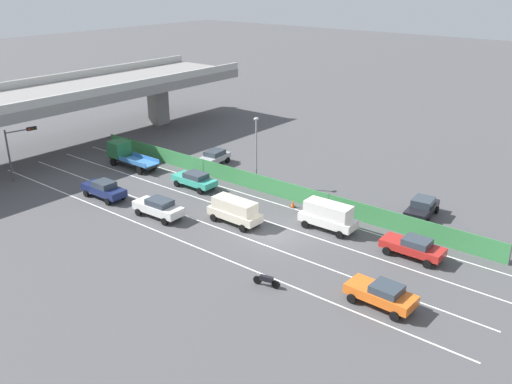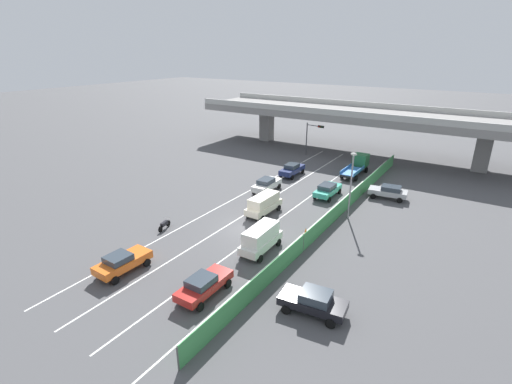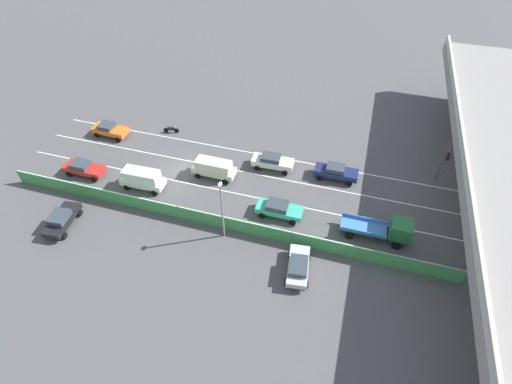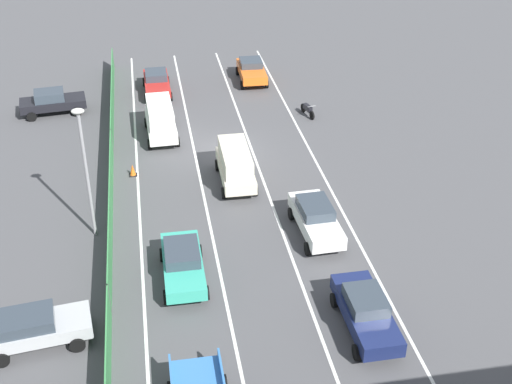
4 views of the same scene
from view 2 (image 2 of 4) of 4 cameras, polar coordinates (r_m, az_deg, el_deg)
The scene contains 21 objects.
ground_plane at distance 36.24m, azimuth -1.78°, elevation -5.57°, with size 300.00×300.00×0.00m, color #4C4C4F.
lane_line_left_edge at distance 43.97m, azimuth -2.60°, elevation -0.63°, with size 0.14×49.22×0.01m, color silver.
lane_line_mid_left at distance 42.15m, azimuth 1.33°, elevation -1.60°, with size 0.14×49.22×0.01m, color silver.
lane_line_mid_right at distance 40.57m, azimuth 5.59°, elevation -2.64°, with size 0.14×49.22×0.01m, color silver.
lane_line_right_edge at distance 39.24m, azimuth 10.18°, elevation -3.74°, with size 0.14×49.22×0.01m, color silver.
elevated_overpass at distance 63.43m, azimuth 15.76°, elevation 11.06°, with size 55.40×11.72×7.68m.
green_fence at distance 38.46m, azimuth 12.19°, elevation -3.08°, with size 0.10×45.32×1.64m.
car_sedan_navy at distance 51.07m, azimuth 5.54°, elevation 3.50°, with size 1.95×4.70×1.67m.
car_van_cream at distance 38.77m, azimuth 1.20°, elevation -1.77°, with size 2.01×4.79×2.11m.
car_taxi_orange at distance 31.03m, azimuth -19.79°, elevation -10.00°, with size 2.16×4.42×1.58m.
car_taxi_teal at distance 44.30m, azimuth 10.89°, elevation 0.38°, with size 2.00×4.63×1.56m.
car_van_white at distance 31.81m, azimuth 0.76°, elevation -7.00°, with size 2.08×4.75×2.27m.
car_sedan_red at distance 27.03m, azimuth -7.99°, elevation -13.83°, with size 2.00×4.59×1.56m.
car_hatchback_white at distance 45.03m, azimuth 1.64°, elevation 1.18°, with size 2.06×4.72×1.68m.
flatbed_truck_blue at distance 53.59m, azimuth 15.34°, elevation 4.10°, with size 2.19×6.36×2.51m.
motorcycle at distance 36.95m, azimuth -13.85°, elevation -4.88°, with size 0.68×1.92×0.93m.
parked_sedan_dark at distance 25.53m, azimuth 8.79°, elevation -16.16°, with size 4.54×2.44×1.64m.
parked_wagon_silver at distance 45.59m, azimuth 19.63°, elevation 0.09°, with size 4.41×2.40×1.55m.
traffic_light at distance 60.39m, azimuth 8.61°, elevation 8.88°, with size 3.12×0.81×5.28m.
street_lamp at distance 38.06m, azimuth 14.38°, elevation 1.93°, with size 0.60×0.36×6.87m.
traffic_cone at distance 35.22m, azimuth 7.63°, elevation -6.02°, with size 0.47×0.47×0.69m.
Camera 2 is at (18.52, -26.59, 16.23)m, focal length 26.15 mm.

